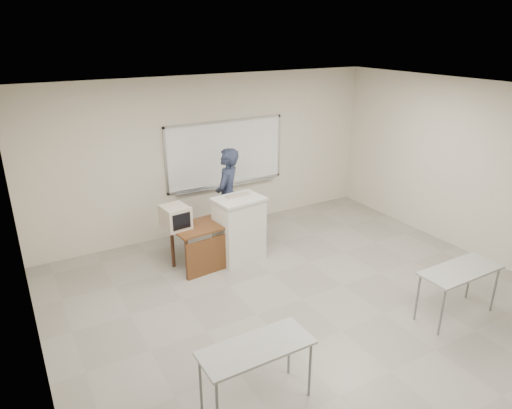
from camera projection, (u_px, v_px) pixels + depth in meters
floor at (341, 331)px, 6.07m from camera, size 7.00×8.00×0.01m
whiteboard at (226, 154)px, 8.88m from camera, size 2.48×0.10×1.31m
student_desks at (430, 347)px, 4.74m from camera, size 4.40×2.20×0.73m
instructor_desk at (213, 238)px, 7.57m from camera, size 1.27×0.64×0.75m
podium at (239, 229)px, 7.79m from camera, size 0.80×0.58×1.13m
crt_monitor at (175, 217)px, 7.34m from camera, size 0.40×0.45×0.38m
laptop at (234, 218)px, 7.64m from camera, size 0.32×0.29×0.23m
mouse at (244, 219)px, 7.66m from camera, size 0.10×0.07×0.04m
keyboard at (238, 195)px, 7.67m from camera, size 0.42×0.15×0.02m
presenter at (228, 197)px, 8.30m from camera, size 0.78×0.77×1.81m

